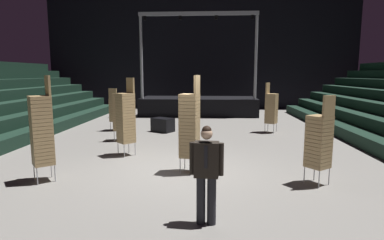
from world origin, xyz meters
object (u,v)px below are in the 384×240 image
at_px(stage_riser, 199,104).
at_px(chair_stack_front_left, 126,117).
at_px(chair_stack_rear_right, 271,108).
at_px(chair_stack_mid_left, 120,117).
at_px(equipment_road_case, 163,125).
at_px(man_with_tie, 206,170).
at_px(chair_stack_mid_centre, 319,140).
at_px(chair_stack_front_right, 190,125).
at_px(chair_stack_rear_left, 42,129).
at_px(chair_stack_mid_right, 116,109).

relative_size(stage_riser, chair_stack_front_left, 2.93).
distance_m(chair_stack_front_left, chair_stack_rear_right, 6.63).
xyz_separation_m(chair_stack_mid_left, equipment_road_case, (1.32, 1.92, -0.60)).
bearing_deg(chair_stack_mid_left, man_with_tie, -61.17).
relative_size(chair_stack_mid_left, chair_stack_mid_centre, 0.88).
height_order(chair_stack_front_right, chair_stack_mid_left, chair_stack_front_right).
distance_m(stage_riser, chair_stack_front_right, 11.55).
relative_size(chair_stack_front_left, chair_stack_rear_left, 0.97).
bearing_deg(equipment_road_case, man_with_tie, -76.70).
bearing_deg(stage_riser, chair_stack_mid_centre, -75.64).
relative_size(chair_stack_front_right, chair_stack_mid_left, 1.38).
bearing_deg(chair_stack_front_left, man_with_tie, 165.04).
xyz_separation_m(stage_riser, chair_stack_front_left, (-1.88, -9.94, 0.57)).
bearing_deg(chair_stack_rear_left, stage_riser, -53.52).
height_order(chair_stack_front_right, chair_stack_mid_centre, chair_stack_front_right).
distance_m(chair_stack_rear_right, equipment_road_case, 4.73).
bearing_deg(chair_stack_mid_right, chair_stack_rear_right, 18.75).
height_order(chair_stack_front_left, chair_stack_mid_centre, chair_stack_front_left).
distance_m(man_with_tie, chair_stack_rear_right, 8.91).
distance_m(stage_riser, chair_stack_rear_left, 12.81).
bearing_deg(chair_stack_front_left, chair_stack_mid_left, -24.22).
relative_size(stage_riser, equipment_road_case, 7.79).
relative_size(chair_stack_front_right, chair_stack_mid_centre, 1.21).
bearing_deg(chair_stack_front_left, chair_stack_rear_left, 107.15).
bearing_deg(stage_riser, chair_stack_rear_left, -104.44).
height_order(chair_stack_rear_left, equipment_road_case, chair_stack_rear_left).
height_order(chair_stack_mid_right, equipment_road_case, chair_stack_mid_right).
bearing_deg(man_with_tie, chair_stack_front_left, -55.08).
relative_size(chair_stack_front_left, chair_stack_rear_right, 1.12).
xyz_separation_m(chair_stack_front_left, chair_stack_front_right, (2.06, -1.59, 0.04)).
height_order(chair_stack_front_left, chair_stack_rear_right, chair_stack_front_left).
xyz_separation_m(man_with_tie, chair_stack_front_left, (-2.51, 4.38, 0.25)).
xyz_separation_m(chair_stack_mid_centre, chair_stack_rear_left, (-6.33, -0.13, 0.21)).
distance_m(stage_riser, equipment_road_case, 6.07).
bearing_deg(chair_stack_front_right, chair_stack_rear_left, 117.70).
bearing_deg(equipment_road_case, chair_stack_mid_right, 174.45).
xyz_separation_m(man_with_tie, chair_stack_rear_left, (-3.82, 1.93, 0.29)).
relative_size(chair_stack_mid_right, chair_stack_mid_centre, 0.92).
height_order(chair_stack_mid_centre, chair_stack_rear_right, chair_stack_rear_right).
bearing_deg(equipment_road_case, chair_stack_front_left, -97.42).
height_order(man_with_tie, chair_stack_front_right, chair_stack_front_right).
relative_size(man_with_tie, chair_stack_front_right, 0.68).
relative_size(chair_stack_mid_left, chair_stack_rear_right, 0.84).
xyz_separation_m(stage_riser, chair_stack_front_right, (0.18, -11.53, 0.61)).
height_order(man_with_tie, chair_stack_rear_right, chair_stack_rear_right).
height_order(stage_riser, equipment_road_case, stage_riser).
bearing_deg(chair_stack_rear_left, chair_stack_mid_centre, -127.90).
xyz_separation_m(stage_riser, chair_stack_mid_right, (-3.48, -5.70, 0.31)).
bearing_deg(man_with_tie, chair_stack_front_right, -75.73).
distance_m(man_with_tie, chair_stack_front_left, 5.06).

